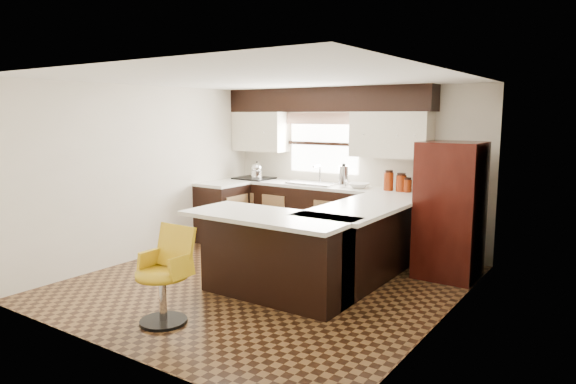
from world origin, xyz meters
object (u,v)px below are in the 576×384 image
Objects in this scene: peninsula_return at (275,258)px; refrigerator at (450,210)px; peninsula_long at (358,246)px; bar_chair at (162,276)px.

peninsula_return is 0.98× the size of refrigerator.
peninsula_long and peninsula_return have the same top height.
bar_chair is (-1.01, -2.16, 0.02)m from peninsula_long.
bar_chair is at bearing -112.04° from peninsula_return.
refrigerator reaches higher than peninsula_return.
peninsula_long is 1.23m from refrigerator.
bar_chair reaches higher than peninsula_return.
refrigerator is at bearing 45.39° from peninsula_long.
refrigerator is at bearing 53.32° from peninsula_return.
refrigerator reaches higher than peninsula_long.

